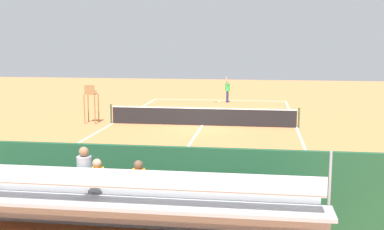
# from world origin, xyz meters

# --- Properties ---
(ground_plane) EXTENTS (60.00, 60.00, 0.00)m
(ground_plane) POSITION_xyz_m (0.00, 0.00, 0.00)
(ground_plane) COLOR #D17542
(court_line_markings) EXTENTS (10.10, 22.20, 0.01)m
(court_line_markings) POSITION_xyz_m (0.00, -0.04, 0.00)
(court_line_markings) COLOR white
(court_line_markings) RESTS_ON ground
(tennis_net) EXTENTS (10.30, 0.10, 1.07)m
(tennis_net) POSITION_xyz_m (0.00, 0.00, 0.50)
(tennis_net) COLOR black
(tennis_net) RESTS_ON ground
(backdrop_wall) EXTENTS (18.00, 0.16, 2.00)m
(backdrop_wall) POSITION_xyz_m (0.00, 14.00, 1.00)
(backdrop_wall) COLOR #1E4C2D
(backdrop_wall) RESTS_ON ground
(bleacher_stand) EXTENTS (9.06, 2.40, 2.48)m
(bleacher_stand) POSITION_xyz_m (-0.03, 15.34, 0.91)
(bleacher_stand) COLOR #9EA0A5
(bleacher_stand) RESTS_ON ground
(umpire_chair) EXTENTS (0.67, 0.67, 2.14)m
(umpire_chair) POSITION_xyz_m (6.20, 0.12, 1.31)
(umpire_chair) COLOR olive
(umpire_chair) RESTS_ON ground
(courtside_bench) EXTENTS (1.80, 0.40, 0.93)m
(courtside_bench) POSITION_xyz_m (-1.79, 13.27, 0.56)
(courtside_bench) COLOR #234C2D
(courtside_bench) RESTS_ON ground
(equipment_bag) EXTENTS (0.90, 0.36, 0.36)m
(equipment_bag) POSITION_xyz_m (-0.13, 13.40, 0.18)
(equipment_bag) COLOR #B22D2D
(equipment_bag) RESTS_ON ground
(tennis_player) EXTENTS (0.40, 0.55, 1.93)m
(tennis_player) POSITION_xyz_m (-0.68, -9.76, 1.02)
(tennis_player) COLOR navy
(tennis_player) RESTS_ON ground
(tennis_racket) EXTENTS (0.57, 0.32, 0.03)m
(tennis_racket) POSITION_xyz_m (-0.05, -9.88, 0.01)
(tennis_racket) COLOR black
(tennis_racket) RESTS_ON ground
(tennis_ball_near) EXTENTS (0.07, 0.07, 0.07)m
(tennis_ball_near) POSITION_xyz_m (-0.15, -6.99, 0.03)
(tennis_ball_near) COLOR #CCDB33
(tennis_ball_near) RESTS_ON ground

